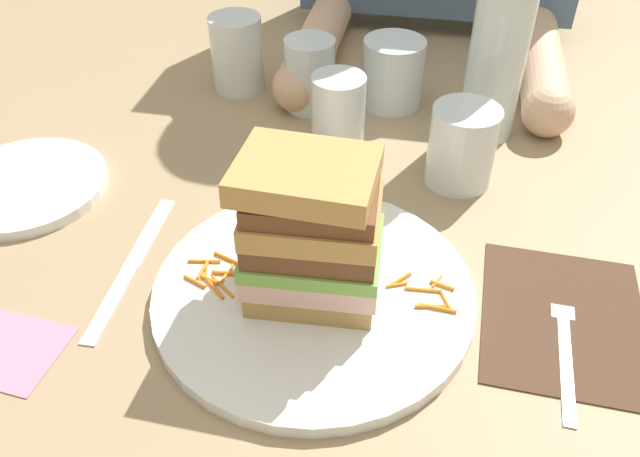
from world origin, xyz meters
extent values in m
plane|color=#9E8460|center=(0.00, 0.00, 0.00)|extent=(3.00, 3.00, 0.00)
cylinder|color=white|center=(0.00, 0.00, 0.01)|extent=(0.29, 0.29, 0.01)
cube|color=tan|center=(0.00, 0.00, 0.02)|extent=(0.11, 0.09, 0.02)
cube|color=beige|center=(0.00, 0.00, 0.04)|extent=(0.12, 0.10, 0.02)
cube|color=#7AB74C|center=(0.00, 0.00, 0.06)|extent=(0.12, 0.10, 0.01)
cube|color=brown|center=(0.00, 0.00, 0.08)|extent=(0.11, 0.09, 0.02)
cube|color=tan|center=(0.00, 0.00, 0.10)|extent=(0.11, 0.09, 0.02)
cube|color=brown|center=(0.00, 0.00, 0.12)|extent=(0.11, 0.09, 0.02)
cube|color=tan|center=(-0.01, 0.00, 0.13)|extent=(0.11, 0.09, 0.03)
cylinder|color=orange|center=(-0.08, -0.02, 0.01)|extent=(0.03, 0.02, 0.00)
cylinder|color=orange|center=(-0.09, -0.01, 0.02)|extent=(0.02, 0.01, 0.00)
cylinder|color=orange|center=(-0.08, 0.02, 0.01)|extent=(0.03, 0.01, 0.00)
cylinder|color=orange|center=(-0.10, 0.00, 0.01)|extent=(0.01, 0.02, 0.00)
cylinder|color=orange|center=(-0.08, 0.00, 0.01)|extent=(0.01, 0.02, 0.00)
cylinder|color=orange|center=(-0.10, -0.02, 0.01)|extent=(0.02, 0.01, 0.00)
cylinder|color=orange|center=(-0.11, 0.01, 0.01)|extent=(0.03, 0.01, 0.00)
cylinder|color=orange|center=(-0.08, 0.00, 0.02)|extent=(0.02, 0.01, 0.00)
cylinder|color=orange|center=(-0.08, -0.02, 0.01)|extent=(0.02, 0.02, 0.00)
cylinder|color=orange|center=(-0.10, 0.00, 0.01)|extent=(0.00, 0.02, 0.00)
cylinder|color=orange|center=(0.10, 0.01, 0.01)|extent=(0.03, 0.01, 0.00)
cylinder|color=orange|center=(0.11, 0.02, 0.01)|extent=(0.02, 0.01, 0.00)
cylinder|color=orange|center=(0.11, 0.03, 0.01)|extent=(0.01, 0.02, 0.00)
cylinder|color=orange|center=(0.10, -0.01, 0.01)|extent=(0.03, 0.01, 0.00)
cylinder|color=orange|center=(0.08, 0.02, 0.01)|extent=(0.02, 0.02, 0.00)
cylinder|color=orange|center=(0.07, 0.02, 0.01)|extent=(0.02, 0.01, 0.00)
cylinder|color=orange|center=(0.11, -0.01, 0.01)|extent=(0.03, 0.01, 0.00)
cylinder|color=orange|center=(0.12, 0.01, 0.01)|extent=(0.01, 0.02, 0.00)
cube|color=#4C3323|center=(0.22, 0.02, 0.00)|extent=(0.14, 0.17, 0.00)
cube|color=silver|center=(0.22, -0.04, 0.00)|extent=(0.01, 0.11, 0.00)
cube|color=silver|center=(0.22, 0.02, 0.00)|extent=(0.02, 0.02, 0.00)
cylinder|color=silver|center=(0.23, 0.05, 0.00)|extent=(0.00, 0.04, 0.00)
cylinder|color=silver|center=(0.22, 0.05, 0.00)|extent=(0.00, 0.04, 0.00)
cylinder|color=silver|center=(0.22, 0.05, 0.00)|extent=(0.00, 0.04, 0.00)
cylinder|color=silver|center=(0.21, 0.05, 0.00)|extent=(0.00, 0.04, 0.00)
cube|color=silver|center=(-0.18, -0.04, 0.00)|extent=(0.02, 0.10, 0.00)
cube|color=silver|center=(-0.18, 0.06, 0.00)|extent=(0.02, 0.11, 0.00)
cylinder|color=white|center=(0.12, 0.21, 0.04)|extent=(0.07, 0.07, 0.09)
cylinder|color=orange|center=(0.12, 0.21, 0.03)|extent=(0.07, 0.07, 0.07)
cylinder|color=silver|center=(0.15, 0.31, 0.12)|extent=(0.06, 0.06, 0.24)
cylinder|color=silver|center=(-0.07, 0.34, 0.05)|extent=(0.06, 0.06, 0.09)
cylinder|color=silver|center=(-0.18, 0.37, 0.05)|extent=(0.07, 0.07, 0.10)
cylinder|color=silver|center=(-0.02, 0.25, 0.04)|extent=(0.06, 0.06, 0.09)
cylinder|color=silver|center=(0.03, 0.36, 0.04)|extent=(0.08, 0.08, 0.09)
cylinder|color=white|center=(-0.34, 0.10, 0.01)|extent=(0.17, 0.17, 0.01)
cube|color=pink|center=(-0.24, -0.11, 0.00)|extent=(0.10, 0.08, 0.00)
cylinder|color=#DBAD89|center=(-0.09, 0.45, 0.03)|extent=(0.06, 0.25, 0.06)
cylinder|color=#DBAD89|center=(0.22, 0.45, 0.03)|extent=(0.06, 0.25, 0.06)
sphere|color=#DBAD89|center=(-0.09, 0.33, 0.03)|extent=(0.06, 0.06, 0.06)
sphere|color=#DBAD89|center=(0.22, 0.33, 0.03)|extent=(0.06, 0.06, 0.06)
camera|label=1|loc=(0.08, -0.39, 0.42)|focal=36.13mm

